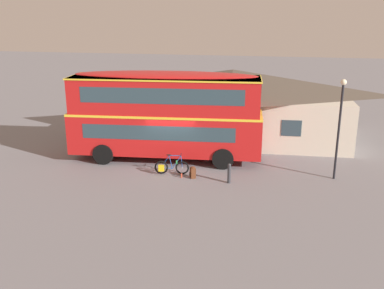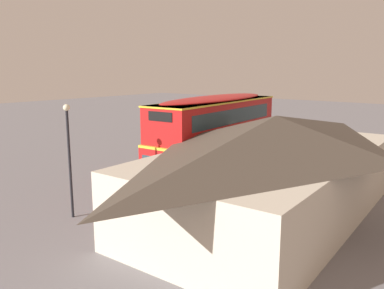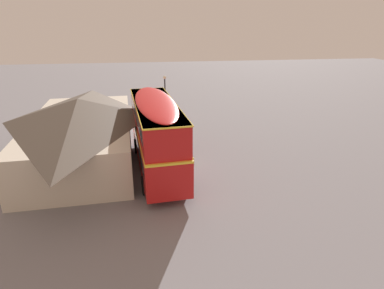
% 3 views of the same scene
% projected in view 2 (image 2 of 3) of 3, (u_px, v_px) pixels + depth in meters
% --- Properties ---
extents(ground_plane, '(120.00, 120.00, 0.00)m').
position_uv_depth(ground_plane, '(199.00, 178.00, 22.73)').
color(ground_plane, slate).
extents(double_decker_bus, '(10.40, 3.38, 4.79)m').
position_uv_depth(double_decker_bus, '(216.00, 134.00, 22.19)').
color(double_decker_bus, black).
rests_on(double_decker_bus, ground).
extents(touring_bicycle, '(1.72, 0.62, 1.04)m').
position_uv_depth(touring_bicycle, '(178.00, 169.00, 23.38)').
color(touring_bicycle, black).
rests_on(touring_bicycle, ground).
extents(backpack_on_ground, '(0.35, 0.36, 0.58)m').
position_uv_depth(backpack_on_ground, '(160.00, 173.00, 22.67)').
color(backpack_on_ground, '#592D19').
rests_on(backpack_on_ground, ground).
extents(water_bottle_red_squeeze, '(0.07, 0.07, 0.25)m').
position_uv_depth(water_bottle_red_squeeze, '(166.00, 174.00, 23.17)').
color(water_bottle_red_squeeze, '#D84C33').
rests_on(water_bottle_red_squeeze, ground).
extents(pub_building, '(14.78, 7.91, 4.33)m').
position_uv_depth(pub_building, '(274.00, 165.00, 16.74)').
color(pub_building, beige).
rests_on(pub_building, ground).
extents(street_lamp, '(0.28, 0.28, 4.84)m').
position_uv_depth(street_lamp, '(69.00, 149.00, 16.24)').
color(street_lamp, black).
rests_on(street_lamp, ground).
extents(kerb_bollard, '(0.16, 0.16, 0.97)m').
position_uv_depth(kerb_bollard, '(134.00, 176.00, 21.43)').
color(kerb_bollard, '#333338').
rests_on(kerb_bollard, ground).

